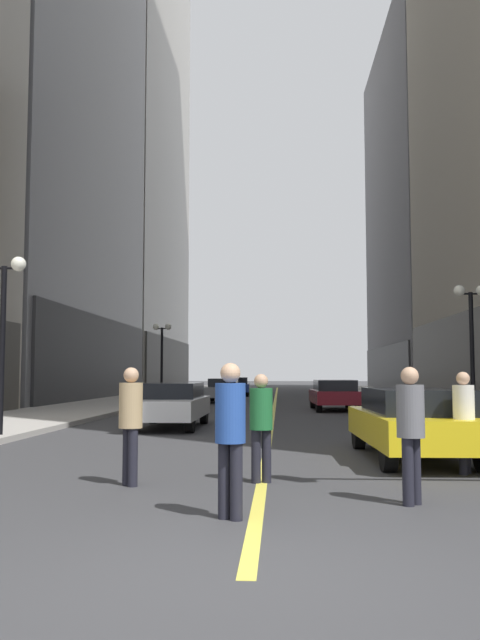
% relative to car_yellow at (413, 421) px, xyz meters
% --- Properties ---
extents(ground_plane, '(200.00, 200.00, 0.00)m').
position_rel_car_yellow_xyz_m(ground_plane, '(-2.76, 27.53, -0.72)').
color(ground_plane, '#38383A').
extents(sidewalk_left, '(4.50, 78.00, 0.15)m').
position_rel_car_yellow_xyz_m(sidewalk_left, '(-11.01, 27.53, -0.65)').
color(sidewalk_left, '#ADA8A0').
rests_on(sidewalk_left, ground).
extents(sidewalk_right, '(4.50, 78.00, 0.15)m').
position_rel_car_yellow_xyz_m(sidewalk_right, '(5.49, 27.53, -0.65)').
color(sidewalk_right, '#ADA8A0').
rests_on(sidewalk_right, ground).
extents(lane_centre_stripe, '(0.16, 70.00, 0.01)m').
position_rel_car_yellow_xyz_m(lane_centre_stripe, '(-2.76, 27.53, -0.72)').
color(lane_centre_stripe, '#E5D64C').
rests_on(lane_centre_stripe, ground).
extents(building_left_far, '(14.26, 26.00, 65.76)m').
position_rel_car_yellow_xyz_m(building_left_far, '(-20.30, 52.53, 32.08)').
color(building_left_far, '#A8A399').
rests_on(building_left_far, ground).
extents(building_right_far, '(11.03, 26.00, 35.10)m').
position_rel_car_yellow_xyz_m(building_right_far, '(13.15, 52.53, 16.75)').
color(building_right_far, gray).
rests_on(building_right_far, ground).
extents(car_yellow, '(1.92, 4.83, 1.32)m').
position_rel_car_yellow_xyz_m(car_yellow, '(0.00, 0.00, 0.00)').
color(car_yellow, yellow).
rests_on(car_yellow, ground).
extents(car_white, '(1.88, 4.70, 1.32)m').
position_rel_car_yellow_xyz_m(car_white, '(-5.73, 6.99, 0.00)').
color(car_white, silver).
rests_on(car_white, ground).
extents(car_maroon, '(2.00, 4.74, 1.32)m').
position_rel_car_yellow_xyz_m(car_maroon, '(-0.12, 16.60, 0.00)').
color(car_maroon, maroon).
rests_on(car_maroon, ground).
extents(car_grey, '(1.77, 4.51, 1.32)m').
position_rel_car_yellow_xyz_m(car_grey, '(-5.65, 24.50, -0.00)').
color(car_grey, slate).
rests_on(car_grey, ground).
extents(car_blue, '(2.04, 4.57, 1.32)m').
position_rel_car_yellow_xyz_m(car_blue, '(-5.62, 34.99, 0.00)').
color(car_blue, navy).
rests_on(car_blue, ground).
extents(pedestrian_in_blue_hoodie, '(0.46, 0.46, 1.72)m').
position_rel_car_yellow_xyz_m(pedestrian_in_blue_hoodie, '(-3.05, -5.31, 0.28)').
color(pedestrian_in_blue_hoodie, black).
rests_on(pedestrian_in_blue_hoodie, ground).
extents(pedestrian_in_green_parka, '(0.42, 0.42, 1.59)m').
position_rel_car_yellow_xyz_m(pedestrian_in_green_parka, '(-2.77, -2.83, 0.20)').
color(pedestrian_in_green_parka, black).
rests_on(pedestrian_in_green_parka, ground).
extents(pedestrian_in_grey_suit, '(0.48, 0.48, 1.68)m').
position_rel_car_yellow_xyz_m(pedestrian_in_grey_suit, '(-0.89, -4.38, 0.26)').
color(pedestrian_in_grey_suit, black).
rests_on(pedestrian_in_grey_suit, ground).
extents(pedestrian_in_white_shirt, '(0.47, 0.47, 1.63)m').
position_rel_car_yellow_xyz_m(pedestrian_in_white_shirt, '(0.45, -1.78, 0.22)').
color(pedestrian_in_white_shirt, black).
rests_on(pedestrian_in_white_shirt, ground).
extents(pedestrian_in_tan_trench, '(0.48, 0.48, 1.69)m').
position_rel_car_yellow_xyz_m(pedestrian_in_tan_trench, '(-4.64, -3.20, 0.26)').
color(pedestrian_in_tan_trench, black).
rests_on(pedestrian_in_tan_trench, ground).
extents(street_lamp_left_near, '(1.06, 0.36, 4.43)m').
position_rel_car_yellow_xyz_m(street_lamp_left_near, '(-9.16, 2.91, 2.54)').
color(street_lamp_left_near, black).
rests_on(street_lamp_left_near, ground).
extents(street_lamp_left_far, '(1.06, 0.36, 4.43)m').
position_rel_car_yellow_xyz_m(street_lamp_left_far, '(-9.16, 24.76, 2.54)').
color(street_lamp_left_far, black).
rests_on(street_lamp_left_far, ground).
extents(street_lamp_right_mid, '(1.06, 0.36, 4.43)m').
position_rel_car_yellow_xyz_m(street_lamp_right_mid, '(3.64, 8.91, 2.54)').
color(street_lamp_right_mid, black).
rests_on(street_lamp_right_mid, ground).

